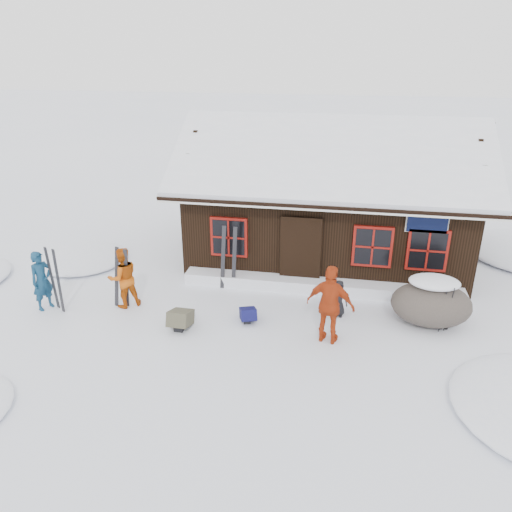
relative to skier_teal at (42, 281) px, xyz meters
The scene contains 15 objects.
ground 5.45m from the skier_teal, ahead, with size 120.00×120.00×0.00m, color white.
mountain_hut 8.53m from the skier_teal, 35.73° to the left, with size 8.90×6.09×4.42m.
snow_drift 7.27m from the skier_teal, 17.93° to the left, with size 7.60×0.60×0.35m, color white.
snow_mounds 7.33m from the skier_teal, 14.67° to the left, with size 20.60×13.20×0.48m.
skier_teal is the anchor object (origin of this frame).
skier_orange_left 2.03m from the skier_teal, 13.89° to the left, with size 0.78×0.61×1.61m, color #B84E0D.
skier_orange_right 7.24m from the skier_teal, ahead, with size 1.10×0.46×1.88m, color #AB3411.
skier_crouched 7.47m from the skier_teal, ahead, with size 0.47×0.30×0.95m, color black.
boulder 9.66m from the skier_teal, ahead, with size 1.90×1.42×1.12m.
ski_pair_left 1.99m from the skier_teal, 13.19° to the left, with size 0.54×0.15×1.70m.
ski_pair_mid 0.37m from the skier_teal, ahead, with size 0.43×0.24×1.73m.
ski_pair_right 4.81m from the skier_teal, 24.24° to the left, with size 0.51×0.10×1.89m.
ski_poles 9.92m from the skier_teal, ahead, with size 0.22×0.11×1.22m.
backpack_blue 5.30m from the skier_teal, ahead, with size 0.38×0.50×0.27m, color #101045.
backpack_olive 3.79m from the skier_teal, ahead, with size 0.49×0.65×0.35m, color #494634.
Camera 1 is at (1.98, -10.14, 6.31)m, focal length 35.00 mm.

